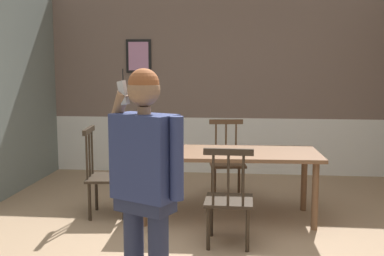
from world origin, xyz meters
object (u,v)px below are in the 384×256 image
(chair_by_doorway, at_px, (105,175))
(dining_table, at_px, (228,159))
(person_figure, at_px, (146,175))
(chair_near_window, at_px, (227,161))
(chair_at_table_head, at_px, (229,198))

(chair_by_doorway, bearing_deg, dining_table, 86.05)
(dining_table, bearing_deg, person_figure, -103.51)
(chair_near_window, bearing_deg, chair_at_table_head, 84.41)
(dining_table, bearing_deg, chair_by_doorway, -177.73)
(person_figure, bearing_deg, chair_near_window, -73.34)
(chair_near_window, distance_m, chair_at_table_head, 1.64)
(person_figure, bearing_deg, chair_by_doorway, -40.66)
(chair_by_doorway, relative_size, person_figure, 0.60)
(person_figure, bearing_deg, dining_table, -77.73)
(dining_table, distance_m, person_figure, 2.17)
(dining_table, xyz_separation_m, chair_by_doorway, (-1.39, -0.06, -0.20))
(chair_near_window, bearing_deg, chair_by_doorway, 25.12)
(chair_by_doorway, height_order, person_figure, person_figure)
(dining_table, distance_m, chair_by_doorway, 1.40)
(dining_table, relative_size, chair_near_window, 2.02)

